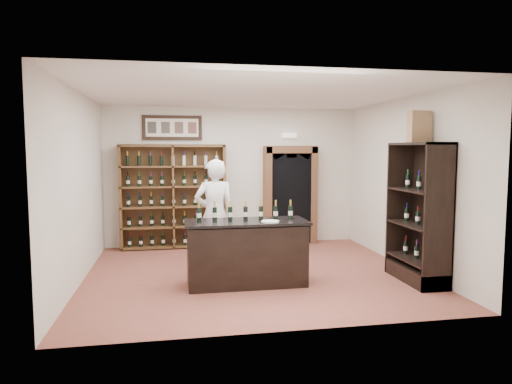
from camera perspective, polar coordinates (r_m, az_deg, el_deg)
floor at (r=7.84m, az=-0.43°, el=-10.14°), size 5.50×5.50×0.00m
ceiling at (r=7.61m, az=-0.44°, el=12.20°), size 5.50×5.50×0.00m
wall_back at (r=10.04m, az=-2.88°, el=1.96°), size 5.50×0.04×3.00m
wall_left at (r=7.60m, az=-21.31°, el=0.52°), size 0.04×5.00×3.00m
wall_right at (r=8.49m, az=18.18°, el=1.08°), size 0.04×5.00×3.00m
wine_shelf at (r=9.82m, az=-10.29°, el=-0.54°), size 2.20×0.38×2.20m
framed_picture at (r=9.92m, az=-10.43°, el=7.90°), size 1.25×0.04×0.52m
arched_doorway at (r=10.14m, az=4.27°, el=-0.07°), size 1.17×0.35×2.17m
emergency_light at (r=10.19m, az=4.19°, el=7.06°), size 0.30×0.10×0.10m
tasting_counter at (r=7.11m, az=-1.19°, el=-7.64°), size 1.88×0.78×1.00m
counter_bottle_0 at (r=7.01m, az=-7.15°, el=-2.77°), size 0.07×0.07×0.30m
counter_bottle_1 at (r=7.02m, az=-5.19°, el=-2.73°), size 0.07×0.07×0.30m
counter_bottle_2 at (r=7.05m, az=-3.24°, el=-2.69°), size 0.07×0.07×0.30m
counter_bottle_3 at (r=7.08m, az=-1.32°, el=-2.65°), size 0.07×0.07×0.30m
counter_bottle_4 at (r=7.12m, az=0.59°, el=-2.60°), size 0.07×0.07×0.30m
counter_bottle_5 at (r=7.17m, az=2.48°, el=-2.55°), size 0.07×0.07×0.30m
counter_bottle_6 at (r=7.23m, az=4.34°, el=-2.50°), size 0.07×0.07×0.30m
side_cabinet at (r=7.69m, az=19.74°, el=-4.99°), size 0.48×1.20×2.20m
shopkeeper at (r=8.01m, az=-5.19°, el=-2.80°), size 0.73×0.51×1.92m
plate at (r=6.87m, az=1.79°, el=-3.71°), size 0.27×0.27×0.02m
wine_crate at (r=7.65m, az=19.70°, el=7.70°), size 0.36×0.18×0.49m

